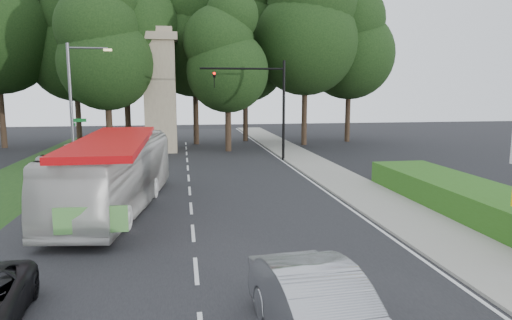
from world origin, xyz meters
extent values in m
cube|color=black|center=(0.00, 12.00, 0.01)|extent=(14.00, 80.00, 0.02)
cube|color=gray|center=(8.50, 12.00, 0.06)|extent=(3.00, 80.00, 0.12)
cube|color=#193814|center=(-9.50, 18.00, 0.01)|extent=(5.00, 50.00, 0.02)
cube|color=#285516|center=(11.50, 8.00, 0.60)|extent=(3.00, 14.00, 1.20)
cylinder|color=black|center=(7.00, 24.00, 3.60)|extent=(0.20, 0.20, 7.20)
cylinder|color=black|center=(4.00, 24.00, 6.60)|extent=(6.00, 0.14, 0.14)
imported|color=black|center=(2.00, 24.00, 6.35)|extent=(0.18, 0.22, 1.10)
sphere|color=#FF0C05|center=(2.00, 23.85, 6.25)|extent=(0.18, 0.18, 0.18)
cylinder|color=#59595E|center=(-7.20, 22.00, 4.00)|extent=(0.20, 0.20, 8.00)
cylinder|color=#59595E|center=(-6.00, 22.00, 7.70)|extent=(2.40, 0.12, 0.12)
cube|color=#FFE599|center=(-4.80, 22.00, 7.60)|extent=(0.50, 0.22, 0.14)
cube|color=#0C591E|center=(-6.75, 22.00, 3.20)|extent=(0.85, 0.04, 0.22)
cube|color=#0C591E|center=(-7.20, 22.45, 2.90)|extent=(0.04, 0.85, 0.22)
cube|color=gray|center=(-2.00, 30.00, 4.50)|extent=(2.50, 2.50, 9.00)
cube|color=gray|center=(-2.00, 30.00, 9.30)|extent=(3.00, 3.00, 0.60)
cube|color=gray|center=(-2.00, 30.00, 9.80)|extent=(2.20, 2.20, 0.50)
cylinder|color=#2D2116|center=(-16.00, 35.00, 3.15)|extent=(0.50, 0.50, 6.30)
cylinder|color=#2D2116|center=(-10.00, 37.00, 2.70)|extent=(0.50, 0.50, 5.40)
sphere|color=black|center=(-10.00, 37.00, 8.25)|extent=(8.40, 8.40, 8.40)
sphere|color=black|center=(-10.00, 37.00, 11.25)|extent=(7.20, 7.20, 7.20)
cylinder|color=#2D2116|center=(-5.00, 33.00, 3.24)|extent=(0.50, 0.50, 6.48)
sphere|color=black|center=(-5.00, 33.00, 9.90)|extent=(10.08, 10.08, 10.08)
cylinder|color=#2D2116|center=(1.00, 35.00, 2.97)|extent=(0.50, 0.50, 5.94)
sphere|color=black|center=(1.00, 35.00, 9.08)|extent=(9.24, 9.24, 9.24)
sphere|color=black|center=(1.00, 35.00, 12.38)|extent=(7.92, 7.92, 7.92)
cylinder|color=#2D2116|center=(6.00, 37.00, 2.61)|extent=(0.50, 0.50, 5.22)
sphere|color=black|center=(6.00, 37.00, 7.97)|extent=(8.12, 8.12, 8.12)
sphere|color=black|center=(6.00, 37.00, 10.88)|extent=(6.96, 6.96, 6.96)
sphere|color=black|center=(6.00, 37.00, 13.34)|extent=(5.22, 5.22, 5.22)
cylinder|color=#2D2116|center=(11.00, 33.00, 3.06)|extent=(0.50, 0.50, 6.12)
sphere|color=black|center=(11.00, 33.00, 9.35)|extent=(9.52, 9.52, 9.52)
sphere|color=black|center=(11.00, 33.00, 12.75)|extent=(8.16, 8.16, 8.16)
cylinder|color=#2D2116|center=(16.00, 35.00, 2.79)|extent=(0.50, 0.50, 5.58)
sphere|color=black|center=(16.00, 35.00, 8.53)|extent=(8.68, 8.68, 8.68)
sphere|color=black|center=(16.00, 35.00, 11.62)|extent=(7.44, 7.44, 7.44)
cylinder|color=#2D2116|center=(-6.00, 29.00, 2.34)|extent=(0.50, 0.50, 4.68)
sphere|color=black|center=(-6.00, 29.00, 7.15)|extent=(7.28, 7.28, 7.28)
sphere|color=black|center=(-6.00, 29.00, 9.75)|extent=(6.24, 6.24, 6.24)
cylinder|color=#2D2116|center=(3.50, 29.50, 2.16)|extent=(0.50, 0.50, 4.32)
sphere|color=black|center=(3.50, 29.50, 6.60)|extent=(6.72, 6.72, 6.72)
sphere|color=black|center=(3.50, 29.50, 9.00)|extent=(5.76, 5.76, 5.76)
sphere|color=black|center=(3.50, 29.50, 11.04)|extent=(4.32, 4.32, 4.32)
imported|color=silver|center=(-3.15, 11.35, 1.56)|extent=(4.14, 11.48, 3.13)
imported|color=#96979D|center=(2.28, -0.45, 0.82)|extent=(2.21, 5.12, 1.64)
camera|label=1|loc=(-0.29, -8.45, 5.11)|focal=32.00mm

